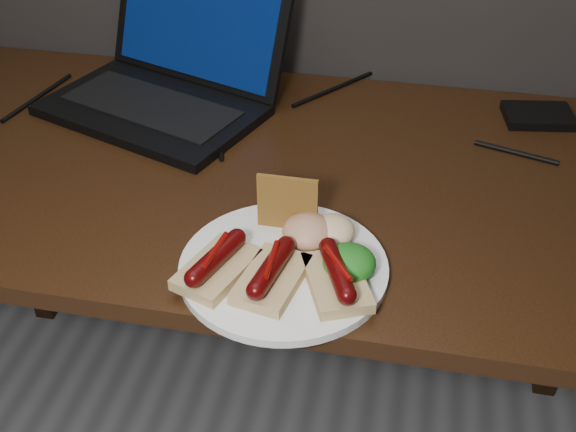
% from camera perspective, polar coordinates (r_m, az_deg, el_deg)
% --- Properties ---
extents(desk, '(1.40, 0.70, 0.75)m').
position_cam_1_polar(desk, '(1.23, -3.51, 0.62)').
color(desk, '#311C0C').
rests_on(desk, ground).
extents(laptop, '(0.47, 0.43, 0.25)m').
position_cam_1_polar(laptop, '(1.36, -9.31, 11.01)').
color(laptop, black).
rests_on(laptop, desk).
extents(hard_drive, '(0.13, 0.10, 0.02)m').
position_cam_1_polar(hard_drive, '(1.38, 19.16, 7.49)').
color(hard_drive, black).
rests_on(hard_drive, desk).
extents(desk_cables, '(0.97, 0.38, 0.01)m').
position_cam_1_polar(desk_cables, '(1.33, -2.52, 8.20)').
color(desk_cables, black).
rests_on(desk_cables, desk).
extents(plate, '(0.36, 0.36, 0.01)m').
position_cam_1_polar(plate, '(0.97, -0.35, -4.09)').
color(plate, white).
rests_on(plate, desk).
extents(bread_sausage_left, '(0.10, 0.13, 0.04)m').
position_cam_1_polar(bread_sausage_left, '(0.94, -5.67, -3.80)').
color(bread_sausage_left, '#DEC482').
rests_on(bread_sausage_left, plate).
extents(bread_sausage_center, '(0.09, 0.13, 0.04)m').
position_cam_1_polar(bread_sausage_center, '(0.92, -1.31, -4.61)').
color(bread_sausage_center, '#DEC482').
rests_on(bread_sausage_center, plate).
extents(bread_sausage_right, '(0.11, 0.13, 0.04)m').
position_cam_1_polar(bread_sausage_right, '(0.92, 3.88, -4.83)').
color(bread_sausage_right, '#DEC482').
rests_on(bread_sausage_right, plate).
extents(crispbread, '(0.09, 0.01, 0.08)m').
position_cam_1_polar(crispbread, '(1.00, -0.05, 1.03)').
color(crispbread, olive).
rests_on(crispbread, plate).
extents(salad_greens, '(0.07, 0.07, 0.04)m').
position_cam_1_polar(salad_greens, '(0.94, 4.86, -3.69)').
color(salad_greens, '#115310').
rests_on(salad_greens, plate).
extents(salsa_mound, '(0.07, 0.07, 0.04)m').
position_cam_1_polar(salsa_mound, '(0.99, 1.62, -1.21)').
color(salsa_mound, maroon).
rests_on(salsa_mound, plate).
extents(coleslaw_mound, '(0.06, 0.06, 0.04)m').
position_cam_1_polar(coleslaw_mound, '(0.99, 3.47, -1.13)').
color(coleslaw_mound, silver).
rests_on(coleslaw_mound, plate).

